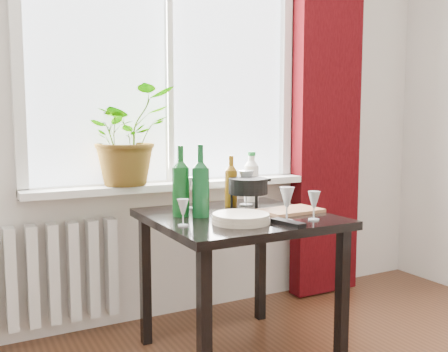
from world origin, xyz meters
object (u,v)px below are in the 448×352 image
potted_plant (127,135)px  fondue_pot (248,193)px  wine_bottle_right (201,180)px  wineglass_front_left (183,212)px  tv_remote (288,223)px  radiator (43,275)px  wine_bottle_left (181,180)px  wineglass_back_left (187,192)px  cleaning_bottle (251,176)px  wineglass_far_right (314,205)px  wineglass_front_right (287,204)px  cutting_board (291,211)px  bottle_amber (231,180)px  plate_stack (241,218)px  table (238,233)px  wineglass_back_center (246,187)px

potted_plant → fondue_pot: 0.76m
wine_bottle_right → wineglass_front_left: bearing=-135.4°
fondue_pot → tv_remote: fondue_pot is taller
radiator → potted_plant: potted_plant is taller
tv_remote → wine_bottle_left: bearing=119.2°
wineglass_back_left → cleaning_bottle: bearing=5.9°
wineglass_far_right → tv_remote: bearing=-168.7°
wine_bottle_left → wineglass_front_left: (-0.09, -0.22, -0.12)m
potted_plant → wineglass_front_right: potted_plant is taller
cutting_board → potted_plant: bearing=134.5°
radiator → wine_bottle_right: (0.66, -0.59, 0.54)m
wine_bottle_right → bottle_amber: wine_bottle_right is taller
plate_stack → wineglass_front_left: bearing=166.5°
potted_plant → wine_bottle_left: size_ratio=1.57×
bottle_amber → table: bearing=-111.0°
radiator → wineglass_far_right: wineglass_far_right is taller
cleaning_bottle → fondue_pot: bearing=-125.2°
radiator → fondue_pot: fondue_pot is taller
wine_bottle_right → wineglass_back_center: size_ratio=1.80×
cutting_board → wineglass_front_right: bearing=-130.0°
bottle_amber → fondue_pot: bottle_amber is taller
radiator → bottle_amber: size_ratio=2.79×
wineglass_front_left → wineglass_back_left: bearing=64.3°
wineglass_back_left → wineglass_front_left: wineglass_back_left is taller
wine_bottle_left → cleaning_bottle: bearing=23.1°
potted_plant → wineglass_back_center: 0.73m
bottle_amber → fondue_pot: size_ratio=1.20×
wineglass_front_left → wineglass_far_right: bearing=-15.3°
wineglass_back_left → table: bearing=-61.5°
table → wine_bottle_left: 0.39m
wine_bottle_right → wineglass_back_center: bearing=26.8°
wine_bottle_left → plate_stack: size_ratio=1.32×
wineglass_back_left → wineglass_back_center: bearing=-11.1°
wineglass_far_right → potted_plant: bearing=125.5°
wine_bottle_right → cutting_board: (0.46, -0.11, -0.17)m
bottle_amber → wineglass_front_right: 0.50m
tv_remote → wineglass_back_center: bearing=69.6°
radiator → wine_bottle_right: wine_bottle_right is taller
wineglass_back_left → cutting_board: (0.42, -0.35, -0.08)m
wineglass_back_center → wineglass_front_left: size_ratio=1.63×
wineglass_back_center → plate_stack: bearing=-123.3°
wineglass_back_center → wineglass_back_left: size_ratio=1.16×
radiator → table: size_ratio=0.94×
wineglass_front_left → cutting_board: wineglass_front_left is taller
radiator → wineglass_front_right: bearing=-42.5°
table → tv_remote: tv_remote is taller
potted_plant → wineglass_back_left: size_ratio=3.26×
plate_stack → potted_plant: bearing=110.4°
wineglass_back_center → radiator: bearing=158.2°
bottle_amber → cutting_board: size_ratio=0.94×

